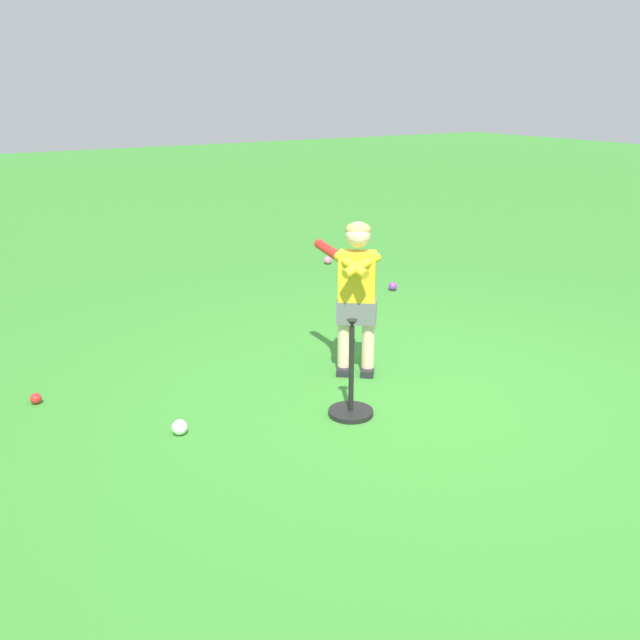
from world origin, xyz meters
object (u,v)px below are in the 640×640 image
at_px(child_batter, 356,285).
at_px(play_ball_center_lawn, 328,260).
at_px(batting_tee, 351,399).
at_px(play_ball_behind_batter, 36,398).
at_px(play_ball_by_bucket, 393,286).
at_px(play_ball_far_right, 180,427).

bearing_deg(child_batter, play_ball_center_lawn, -29.83).
bearing_deg(batting_tee, child_batter, -37.00).
distance_m(child_batter, play_ball_behind_batter, 2.21).
relative_size(child_batter, play_ball_center_lawn, 12.30).
relative_size(play_ball_by_bucket, play_ball_center_lawn, 0.97).
distance_m(play_ball_by_bucket, batting_tee, 2.85).
height_order(play_ball_behind_batter, play_ball_center_lawn, play_ball_center_lawn).
distance_m(play_ball_behind_batter, play_ball_center_lawn, 4.19).
xyz_separation_m(child_batter, batting_tee, (-0.54, 0.41, -0.55)).
xyz_separation_m(child_batter, play_ball_far_right, (-0.22, 1.40, -0.60)).
relative_size(child_batter, play_ball_behind_batter, 14.96).
bearing_deg(child_batter, play_ball_behind_batter, 71.37).
xyz_separation_m(play_ball_by_bucket, play_ball_far_right, (-1.75, 2.95, 0.00)).
height_order(play_ball_far_right, play_ball_center_lawn, play_ball_far_right).
distance_m(play_ball_by_bucket, play_ball_far_right, 3.43).
distance_m(play_ball_center_lawn, batting_tee, 3.90).
height_order(play_ball_far_right, batting_tee, batting_tee).
bearing_deg(play_ball_by_bucket, play_ball_center_lawn, -2.31).
distance_m(play_ball_by_bucket, play_ball_center_lawn, 1.26).
distance_m(child_batter, batting_tee, 0.87).
relative_size(play_ball_far_right, batting_tee, 0.15).
relative_size(child_batter, batting_tee, 1.74).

